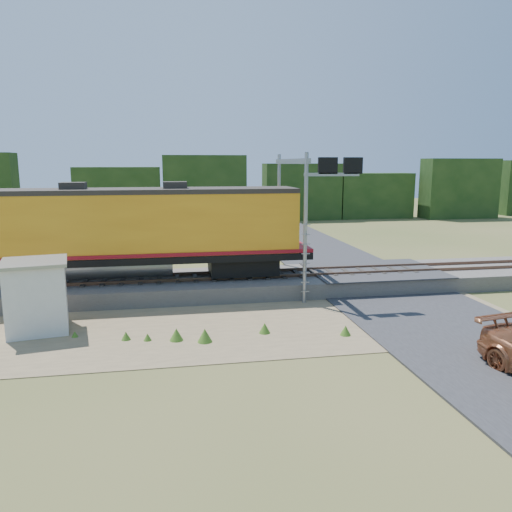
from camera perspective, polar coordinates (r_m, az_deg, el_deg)
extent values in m
plane|color=#475123|center=(20.56, 1.67, -8.10)|extent=(140.00, 140.00, 0.00)
cube|color=slate|center=(26.12, -1.03, -3.12)|extent=(70.00, 5.00, 0.80)
cube|color=brown|center=(25.32, -0.77, -2.45)|extent=(70.00, 0.10, 0.16)
cube|color=brown|center=(26.71, -1.28, -1.76)|extent=(70.00, 0.10, 0.16)
cube|color=#8C7754|center=(20.73, -4.09, -7.92)|extent=(26.00, 8.00, 0.03)
cube|color=#38383A|center=(27.98, 13.27, -1.59)|extent=(7.00, 5.20, 0.06)
cube|color=#38383A|center=(43.02, 4.78, 1.77)|extent=(7.00, 24.00, 0.08)
cube|color=#173212|center=(57.30, -6.20, 7.16)|extent=(36.00, 3.00, 6.50)
cube|color=black|center=(25.87, -1.53, -1.01)|extent=(3.45, 2.20, 0.86)
cube|color=black|center=(25.59, -15.45, -0.15)|extent=(19.16, 2.87, 0.34)
cylinder|color=gray|center=(25.68, -15.40, -1.15)|extent=(5.27, 1.15, 1.15)
cube|color=#F1A31C|center=(25.35, -15.64, 3.54)|extent=(17.73, 2.78, 2.97)
cube|color=maroon|center=(25.54, -15.48, 0.49)|extent=(19.16, 2.92, 0.17)
cube|color=#28231E|center=(25.21, -15.82, 7.15)|extent=(17.73, 2.83, 0.23)
cube|color=#28231E|center=(25.46, -20.17, 7.43)|extent=(1.15, 0.96, 0.43)
cube|color=#28231E|center=(25.09, -9.24, 7.90)|extent=(1.15, 0.96, 0.43)
cube|color=silver|center=(21.49, -23.77, -4.38)|extent=(2.55, 2.55, 2.74)
cube|color=gray|center=(21.19, -24.06, -0.65)|extent=(2.80, 2.80, 0.13)
cylinder|color=gray|center=(23.34, 5.66, 3.03)|extent=(0.18, 0.18, 7.08)
cylinder|color=gray|center=(28.73, 2.61, 4.47)|extent=(0.18, 0.18, 7.08)
cube|color=gray|center=(25.85, 4.07, 10.74)|extent=(0.25, 6.20, 0.25)
cube|color=gray|center=(23.51, 8.65, 9.19)|extent=(2.63, 0.15, 0.15)
cube|color=black|center=(23.44, 8.21, 10.19)|extent=(0.91, 0.15, 0.76)
cube|color=black|center=(23.85, 11.02, 10.11)|extent=(0.91, 0.15, 0.76)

